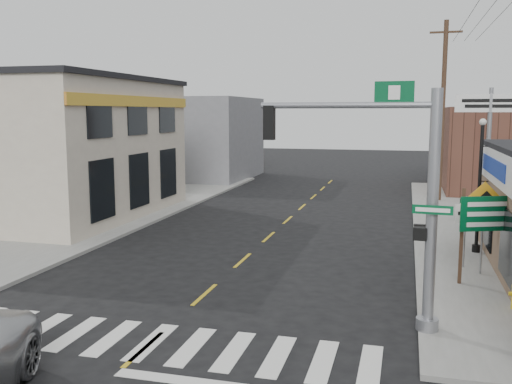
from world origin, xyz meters
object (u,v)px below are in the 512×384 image
(dance_center_sign, at_px, (490,122))
(utility_pole_far, at_px, (443,109))
(guide_sign, at_px, (487,224))
(lamp_post, at_px, (482,175))
(traffic_signal_pole, at_px, (402,184))

(dance_center_sign, xyz_separation_m, utility_pole_far, (-1.50, 8.45, 0.58))
(guide_sign, xyz_separation_m, lamp_post, (0.31, 4.32, 0.99))
(guide_sign, height_order, lamp_post, lamp_post)
(traffic_signal_pole, xyz_separation_m, lamp_post, (2.76, 8.43, -0.64))
(guide_sign, distance_m, lamp_post, 4.44)
(dance_center_sign, distance_m, utility_pole_far, 8.60)
(utility_pole_far, bearing_deg, dance_center_sign, -79.39)
(lamp_post, bearing_deg, traffic_signal_pole, -92.44)
(guide_sign, relative_size, dance_center_sign, 0.47)
(guide_sign, relative_size, lamp_post, 0.59)
(lamp_post, height_order, utility_pole_far, utility_pole_far)
(lamp_post, xyz_separation_m, utility_pole_far, (-0.76, 12.92, 2.43))
(traffic_signal_pole, relative_size, dance_center_sign, 0.95)
(traffic_signal_pole, bearing_deg, lamp_post, 76.16)
(traffic_signal_pole, xyz_separation_m, guide_sign, (2.44, 4.11, -1.62))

